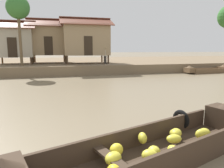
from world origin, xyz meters
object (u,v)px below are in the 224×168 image
at_px(fishing_skiff_distant, 207,70).
at_px(banana_boat, 156,148).
at_px(stilt_house_mid_left, 49,40).
at_px(palm_tree_mid, 18,9).
at_px(vendor_person, 105,54).
at_px(stilt_house_mid_right, 86,39).
at_px(stilt_house_left, 15,42).

bearing_deg(fishing_skiff_distant, banana_boat, -132.44).
xyz_separation_m(banana_boat, stilt_house_mid_left, (-2.40, 19.43, 2.93)).
height_order(banana_boat, fishing_skiff_distant, banana_boat).
bearing_deg(palm_tree_mid, banana_boat, -73.72).
xyz_separation_m(stilt_house_mid_left, vendor_person, (5.28, -3.01, -1.44)).
height_order(fishing_skiff_distant, vendor_person, vendor_person).
bearing_deg(stilt_house_mid_right, palm_tree_mid, -160.46).
relative_size(stilt_house_mid_right, vendor_person, 3.05).
bearing_deg(stilt_house_left, stilt_house_mid_left, 12.60).
bearing_deg(banana_boat, fishing_skiff_distant, 47.56).
distance_m(stilt_house_left, stilt_house_mid_left, 3.22).
bearing_deg(palm_tree_mid, fishing_skiff_distant, -8.14).
bearing_deg(vendor_person, palm_tree_mid, -175.41).
height_order(fishing_skiff_distant, stilt_house_mid_left, stilt_house_mid_left).
bearing_deg(palm_tree_mid, vendor_person, 4.59).
distance_m(fishing_skiff_distant, stilt_house_left, 18.76).
distance_m(palm_tree_mid, vendor_person, 8.43).
distance_m(stilt_house_left, vendor_person, 8.81).
bearing_deg(stilt_house_mid_right, vendor_person, -41.62).
distance_m(banana_boat, stilt_house_left, 19.71).
bearing_deg(palm_tree_mid, stilt_house_mid_right, 19.54).
distance_m(banana_boat, stilt_house_mid_left, 19.79).
height_order(stilt_house_left, stilt_house_mid_left, stilt_house_mid_left).
height_order(stilt_house_mid_left, palm_tree_mid, palm_tree_mid).
distance_m(stilt_house_mid_left, palm_tree_mid, 4.85).
xyz_separation_m(banana_boat, palm_tree_mid, (-4.62, 15.81, 5.28)).
xyz_separation_m(stilt_house_left, stilt_house_mid_left, (3.13, 0.70, 0.25)).
distance_m(stilt_house_mid_left, vendor_person, 6.25).
xyz_separation_m(fishing_skiff_distant, stilt_house_left, (-17.78, 5.33, 2.71)).
relative_size(fishing_skiff_distant, stilt_house_mid_right, 0.93).
distance_m(banana_boat, fishing_skiff_distant, 18.16).
xyz_separation_m(fishing_skiff_distant, palm_tree_mid, (-16.87, 2.41, 5.31)).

